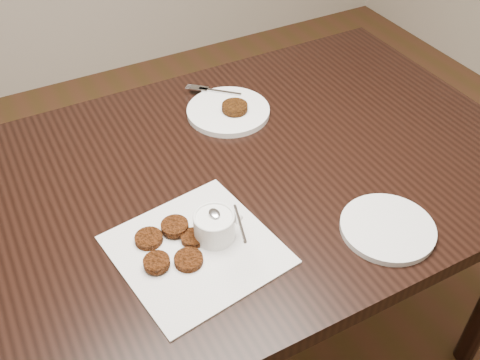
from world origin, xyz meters
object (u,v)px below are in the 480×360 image
table (240,272)px  plate_with_patty (228,109)px  plate_empty (388,228)px  napkin (196,250)px  sauce_ramekin (214,215)px

table → plate_with_patty: (0.08, 0.21, 0.39)m
plate_with_patty → plate_empty: plate_with_patty is taller
table → plate_empty: 0.52m
plate_empty → napkin: bearing=159.7°
table → plate_empty: (0.17, -0.31, 0.38)m
sauce_ramekin → plate_with_patty: bearing=59.2°
plate_with_patty → table: bearing=-110.2°
napkin → plate_empty: (0.37, -0.14, 0.00)m
napkin → sauce_ramekin: (0.05, 0.01, 0.06)m
table → sauce_ramekin: size_ratio=11.75×
sauce_ramekin → plate_empty: (0.32, -0.15, -0.06)m
napkin → plate_with_patty: bearing=55.1°
napkin → plate_with_patty: 0.47m
table → plate_empty: size_ratio=7.14×
table → napkin: bearing=-137.6°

